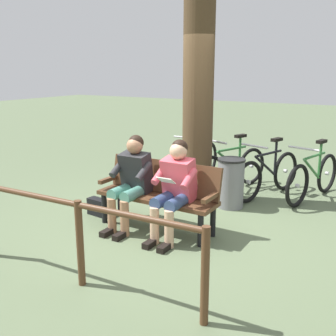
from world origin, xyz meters
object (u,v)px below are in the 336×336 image
Objects in this scene: bicycle_purple at (268,174)px; bicycle_green at (197,163)px; tree_trunk at (198,100)px; bicycle_blue at (232,169)px; person_companion at (132,178)px; handbag at (98,207)px; person_reading at (175,185)px; bicycle_silver at (313,177)px; bench at (160,190)px; litter_bin at (231,183)px.

bicycle_purple and bicycle_green have the same top height.
bicycle_blue is at bearing -114.59° from tree_trunk.
tree_trunk reaches higher than bicycle_blue.
tree_trunk is at bearing -2.98° from bicycle_blue.
handbag is (0.66, -0.09, -0.54)m from person_companion.
bicycle_blue is at bearing -85.81° from person_reading.
handbag is 0.18× the size of bicycle_silver.
bicycle_silver is (-1.50, -2.19, -0.15)m from bench.
bicycle_blue is (-1.17, -2.12, 0.24)m from handbag.
person_companion is at bearing -9.73° from bicycle_purple.
bench is 1.01× the size of bicycle_blue.
tree_trunk is at bearing 27.09° from bicycle_green.
bench is at bearing -4.19° from bicycle_purple.
bicycle_green is (2.03, 0.01, 0.00)m from bicycle_silver.
tree_trunk reaches higher than bench.
bicycle_purple is (0.67, 0.18, 0.00)m from bicycle_silver.
bicycle_silver is at bearing 117.31° from bicycle_blue.
bicycle_purple is at bearing -145.82° from tree_trunk.
person_companion is 2.99m from bicycle_silver.
bench is at bearing -27.19° from person_reading.
tree_trunk reaches higher than bicycle_green.
bicycle_purple is at bearing -111.56° from bench.
handbag is at bearing 40.44° from litter_bin.
bicycle_green is (0.54, -2.18, -0.15)m from bench.
person_companion reaches higher than bicycle_blue.
bicycle_green is at bearing -78.90° from bicycle_purple.
person_reading is 1.42m from litter_bin.
person_companion is at bearing 8.64° from bicycle_blue.
bicycle_silver is at bearing -137.74° from handbag.
handbag is (1.30, -0.10, -0.54)m from person_reading.
bicycle_silver is (-0.99, -0.98, -0.01)m from litter_bin.
bicycle_blue reaches higher than handbag.
bicycle_purple and bicycle_blue have the same top height.
bench is 1.00× the size of bicycle_purple.
bicycle_green is (1.37, -0.17, 0.00)m from bicycle_purple.
bicycle_green is at bearing -69.13° from person_reading.
litter_bin is 0.44× the size of bicycle_green.
tree_trunk is at bearing -83.52° from bench.
person_reading reaches higher than litter_bin.
bicycle_purple is at bearing -131.19° from handbag.
bicycle_purple is 0.64m from bicycle_blue.
person_companion is 2.47m from bicycle_purple.
person_reading reaches higher than bicycle_purple.
litter_bin reaches higher than handbag.
bicycle_purple is at bearing -117.10° from person_companion.
bicycle_silver and bicycle_green have the same top height.
bicycle_blue is (0.64, -0.05, 0.00)m from bicycle_purple.
bicycle_green is (1.04, -0.98, -0.01)m from litter_bin.
tree_trunk is (-0.85, -1.42, 1.43)m from handbag.
bicycle_silver and bicycle_purple have the same top height.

